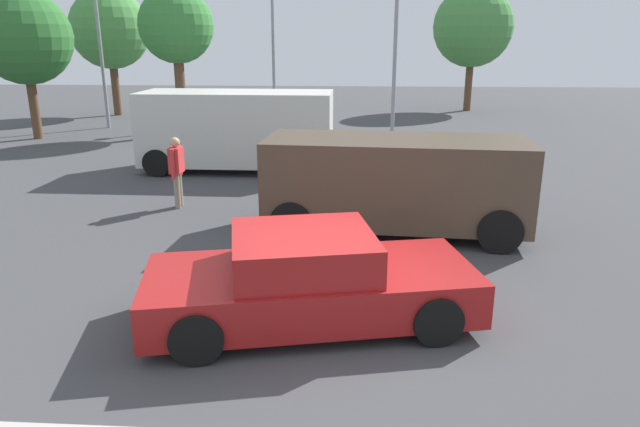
{
  "coord_description": "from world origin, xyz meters",
  "views": [
    {
      "loc": [
        0.38,
        -6.93,
        3.65
      ],
      "look_at": [
        -0.16,
        2.0,
        0.9
      ],
      "focal_mm": 31.97,
      "sensor_mm": 36.0,
      "label": 1
    }
  ],
  "objects": [
    {
      "name": "van_white",
      "position": [
        -2.95,
        9.1,
        1.21
      ],
      "size": [
        5.38,
        2.19,
        2.24
      ],
      "rotation": [
        0.0,
        0.0,
        -0.01
      ],
      "color": "silver",
      "rests_on": "ground_plane"
    },
    {
      "name": "light_post_near",
      "position": [
        1.75,
        13.94,
        3.82
      ],
      "size": [
        0.44,
        0.44,
        5.51
      ],
      "color": "gray",
      "rests_on": "ground_plane"
    },
    {
      "name": "suv_dark",
      "position": [
        1.17,
        3.8,
        1.02
      ],
      "size": [
        5.07,
        2.38,
        1.85
      ],
      "rotation": [
        0.0,
        0.0,
        3.07
      ],
      "color": "#4C3D2D",
      "rests_on": "ground_plane"
    },
    {
      "name": "pedestrian",
      "position": [
        -3.55,
        5.22,
        0.94
      ],
      "size": [
        0.25,
        0.57,
        1.59
      ],
      "rotation": [
        0.0,
        0.0,
        3.12
      ],
      "color": "gray",
      "rests_on": "ground_plane"
    },
    {
      "name": "light_post_far",
      "position": [
        -3.34,
        19.52,
        4.45
      ],
      "size": [
        0.44,
        0.44,
        6.58
      ],
      "color": "gray",
      "rests_on": "ground_plane"
    },
    {
      "name": "sedan_foreground",
      "position": [
        -0.19,
        -0.01,
        0.58
      ],
      "size": [
        4.6,
        2.66,
        1.25
      ],
      "rotation": [
        0.0,
        0.0,
        0.21
      ],
      "color": "maroon",
      "rests_on": "ground_plane"
    },
    {
      "name": "tree_back_center",
      "position": [
        -11.71,
        14.06,
        3.69
      ],
      "size": [
        3.4,
        3.4,
        5.4
      ],
      "color": "brown",
      "rests_on": "ground_plane"
    },
    {
      "name": "ground_plane",
      "position": [
        0.0,
        0.0,
        0.0
      ],
      "size": [
        80.0,
        80.0,
        0.0
      ],
      "primitive_type": "plane",
      "color": "#424244"
    },
    {
      "name": "tree_far_right",
      "position": [
        -6.43,
        15.31,
        4.09
      ],
      "size": [
        2.83,
        2.83,
        5.56
      ],
      "color": "brown",
      "rests_on": "ground_plane"
    },
    {
      "name": "light_post_mid",
      "position": [
        -10.18,
        16.96,
        4.7
      ],
      "size": [
        0.44,
        0.44,
        7.01
      ],
      "color": "gray",
      "rests_on": "ground_plane"
    },
    {
      "name": "tree_back_right",
      "position": [
        -11.46,
        21.11,
        4.09
      ],
      "size": [
        3.75,
        3.75,
        5.98
      ],
      "color": "brown",
      "rests_on": "ground_plane"
    },
    {
      "name": "tree_back_left",
      "position": [
        6.32,
        24.09,
        4.23
      ],
      "size": [
        4.04,
        4.04,
        6.27
      ],
      "color": "brown",
      "rests_on": "ground_plane"
    }
  ]
}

